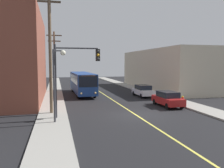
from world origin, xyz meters
The scene contains 14 objects.
ground_plane centered at (0.00, 0.00, 0.00)m, with size 120.00×120.00×0.00m, color black.
sidewalk_left centered at (-7.25, 10.00, 0.07)m, with size 2.50×90.00×0.15m, color gray.
sidewalk_right centered at (7.25, 10.00, 0.07)m, with size 2.50×90.00×0.15m, color gray.
lane_stripe_center centered at (0.00, 15.00, 0.01)m, with size 0.16×60.00×0.01m, color #D8CC4C.
building_left_brick centered at (-13.49, 11.57, 5.24)m, with size 10.00×18.01×10.49m.
building_right_warehouse centered at (14.49, 19.86, 3.50)m, with size 12.00×24.73×7.00m.
city_bus centered at (-3.11, 15.36, 1.82)m, with size 2.76×12.19×3.20m.
parked_car_red centered at (4.68, 3.18, 0.84)m, with size 1.85×4.41×1.62m.
parked_car_white centered at (4.83, 10.83, 0.84)m, with size 1.87×4.43×1.62m.
utility_pole_near centered at (-7.36, 2.09, 6.34)m, with size 2.40×0.28×11.32m.
utility_pole_mid centered at (-7.06, 19.34, 5.40)m, with size 2.40×0.28×9.51m.
traffic_signal_left_corner centered at (-5.41, -0.03, 4.30)m, with size 3.75×0.48×6.00m.
street_lamp_left centered at (-6.83, -1.43, 3.74)m, with size 0.98×0.40×5.50m.
fire_hydrant centered at (6.85, 3.87, 0.58)m, with size 0.44×0.26×0.84m.
Camera 1 is at (-6.90, -19.46, 4.60)m, focal length 37.46 mm.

